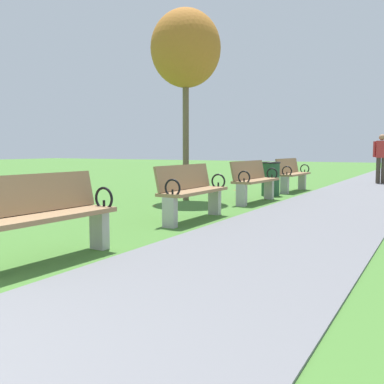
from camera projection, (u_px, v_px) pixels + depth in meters
The scene contains 8 objects.
park_bench_2 at pixel (43, 215), 4.41m from camera, with size 0.54×1.62×0.90m.
park_bench_3 at pixel (191, 191), 7.06m from camera, with size 0.47×1.60×0.90m.
park_bench_4 at pixel (254, 180), 9.44m from camera, with size 0.53×1.62×0.90m.
park_bench_5 at pixel (292, 174), 11.88m from camera, with size 0.52×1.61×0.90m.
tree_2 at pixel (186, 50), 9.61m from camera, with size 1.55×1.55×4.21m.
pedestrian_walking at pixel (381, 156), 14.39m from camera, with size 0.52×0.28×1.62m.
trash_bin at pixel (271, 179), 10.81m from camera, with size 0.48×0.48×0.84m.
scattered_leaves at pixel (211, 215), 7.66m from camera, with size 4.38×15.28×0.02m.
Camera 1 is at (2.96, -0.30, 1.15)m, focal length 40.87 mm.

